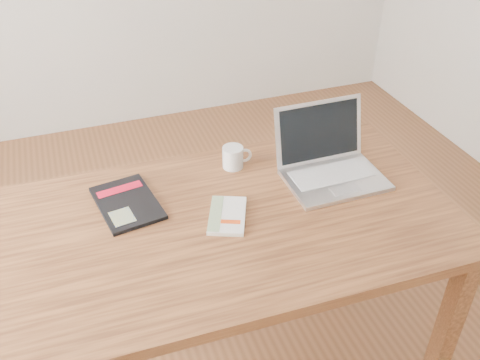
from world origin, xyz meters
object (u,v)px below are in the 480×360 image
object	(u,v)px
desk	(232,239)
laptop	(329,162)
white_guidebook	(227,216)
coffee_mug	(234,157)
black_guidebook	(127,203)

from	to	relation	value
desk	laptop	distance (m)	0.45
desk	laptop	bearing A→B (deg)	17.83
white_guidebook	coffee_mug	xyz separation A→B (m)	(0.12, 0.28, 0.04)
black_guidebook	coffee_mug	distance (m)	0.43
black_guidebook	laptop	xyz separation A→B (m)	(0.72, -0.06, 0.04)
white_guidebook	black_guidebook	size ratio (longest dim) A/B	0.73
black_guidebook	desk	bearing A→B (deg)	-40.20
desk	black_guidebook	world-z (taller)	black_guidebook
black_guidebook	coffee_mug	size ratio (longest dim) A/B	2.70
desk	black_guidebook	xyz separation A→B (m)	(-0.31, 0.19, 0.10)
coffee_mug	laptop	bearing A→B (deg)	-23.30
desk	white_guidebook	xyz separation A→B (m)	(-0.01, 0.01, 0.10)
black_guidebook	coffee_mug	world-z (taller)	coffee_mug
laptop	white_guidebook	bearing A→B (deg)	-165.32
desk	laptop	xyz separation A→B (m)	(0.41, 0.12, 0.14)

